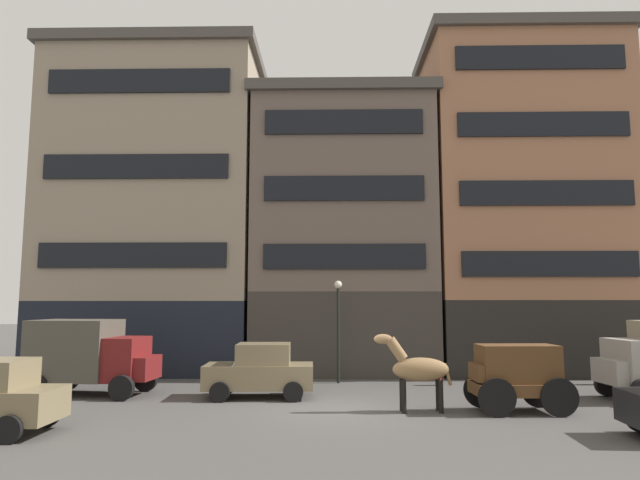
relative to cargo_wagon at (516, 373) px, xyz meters
name	(u,v)px	position (x,y,z in m)	size (l,w,h in m)	color
ground_plane	(337,411)	(-5.37, 0.18, -1.15)	(120.00, 120.00, 0.00)	#4C4947
building_far_left	(157,208)	(-14.17, 9.64, 6.71)	(10.30, 6.49, 15.65)	black
building_center_left	(342,232)	(-4.95, 9.64, 5.50)	(8.85, 6.49, 13.20)	#38332D
building_center_right	(521,202)	(3.85, 9.64, 6.98)	(9.45, 6.49, 16.17)	black
cargo_wagon	(516,373)	(0.00, 0.00, 0.00)	(2.96, 1.62, 1.98)	brown
draft_horse	(417,369)	(-2.95, 0.00, 0.12)	(2.35, 0.67, 2.30)	#937047
delivery_truck_far	(90,354)	(-14.08, 2.68, 0.28)	(4.47, 2.43, 2.62)	maroon
sedan_dark	(260,371)	(-7.98, 2.29, -0.23)	(3.76, 1.97, 1.83)	#7A6B4C
pedestrian_officer	(619,359)	(5.93, 5.45, -0.17)	(0.40, 0.40, 1.79)	black
streetlamp_curbside	(338,316)	(-5.24, 5.64, 1.52)	(0.32, 0.32, 4.12)	black
fire_hydrant_curbside	(438,374)	(-1.33, 5.10, -0.72)	(0.24, 0.24, 0.83)	maroon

